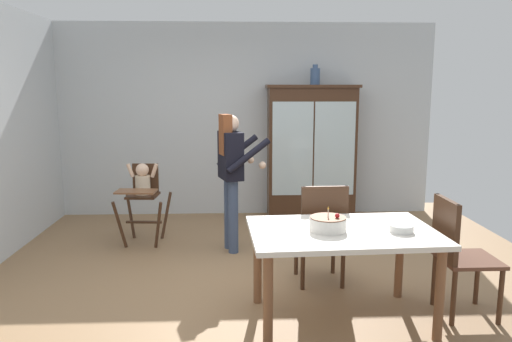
# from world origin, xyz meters

# --- Properties ---
(ground_plane) EXTENTS (6.24, 6.24, 0.00)m
(ground_plane) POSITION_xyz_m (0.00, 0.00, 0.00)
(ground_plane) COLOR #93704C
(wall_back) EXTENTS (5.32, 0.06, 2.70)m
(wall_back) POSITION_xyz_m (0.00, 2.63, 1.35)
(wall_back) COLOR silver
(wall_back) RESTS_ON ground_plane
(china_cabinet) EXTENTS (1.26, 0.48, 1.85)m
(china_cabinet) POSITION_xyz_m (0.91, 2.37, 0.93)
(china_cabinet) COLOR #422819
(china_cabinet) RESTS_ON ground_plane
(ceramic_vase) EXTENTS (0.13, 0.13, 0.27)m
(ceramic_vase) POSITION_xyz_m (0.95, 2.37, 1.97)
(ceramic_vase) COLOR #3D567F
(ceramic_vase) RESTS_ON china_cabinet
(high_chair_with_toddler) EXTENTS (0.61, 0.71, 0.95)m
(high_chair_with_toddler) POSITION_xyz_m (-1.22, 1.27, 0.65)
(high_chair_with_toddler) COLOR #422819
(high_chair_with_toddler) RESTS_ON ground_plane
(adult_person) EXTENTS (0.61, 0.59, 1.53)m
(adult_person) POSITION_xyz_m (-0.19, 0.96, 0.97)
(adult_person) COLOR #3D4C6B
(adult_person) RESTS_ON ground_plane
(dining_table) EXTENTS (1.47, 1.01, 0.74)m
(dining_table) POSITION_xyz_m (0.68, -0.76, 0.64)
(dining_table) COLOR silver
(dining_table) RESTS_ON ground_plane
(birthday_cake) EXTENTS (0.28, 0.28, 0.19)m
(birthday_cake) POSITION_xyz_m (0.56, -0.78, 0.79)
(birthday_cake) COLOR white
(birthday_cake) RESTS_ON dining_table
(serving_bowl) EXTENTS (0.18, 0.18, 0.05)m
(serving_bowl) POSITION_xyz_m (1.11, -0.84, 0.77)
(serving_bowl) COLOR silver
(serving_bowl) RESTS_ON dining_table
(dining_chair_far_side) EXTENTS (0.46, 0.46, 0.96)m
(dining_chair_far_side) POSITION_xyz_m (0.64, -0.07, 0.56)
(dining_chair_far_side) COLOR #422819
(dining_chair_far_side) RESTS_ON ground_plane
(dining_chair_right_end) EXTENTS (0.44, 0.44, 0.96)m
(dining_chair_right_end) POSITION_xyz_m (1.61, -0.71, 0.56)
(dining_chair_right_end) COLOR #422819
(dining_chair_right_end) RESTS_ON ground_plane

